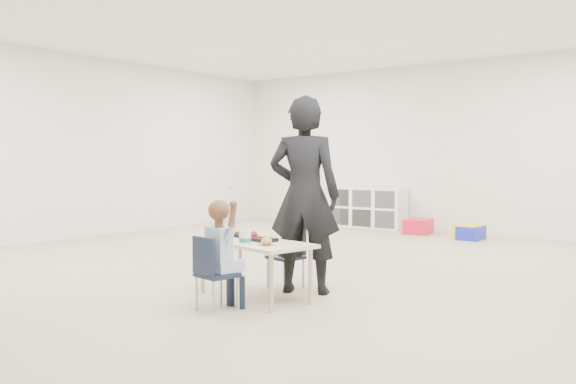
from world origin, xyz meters
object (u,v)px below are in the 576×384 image
Objects in this scene: chair_near at (217,273)px; child at (217,252)px; cubby_shelf at (367,208)px; table at (254,269)px; adult at (304,195)px.

child is (0.00, 0.00, 0.17)m from chair_near.
chair_near is 0.63× the size of child.
cubby_shelf is at bearing 120.32° from child.
child is (0.05, -0.51, 0.22)m from table.
adult is at bearing 91.63° from child.
cubby_shelf is (-2.05, 5.93, 0.05)m from chair_near.
table is 0.52m from chair_near.
child is 1.05m from adult.
chair_near reaches higher than table.
cubby_shelf reaches higher than chair_near.
chair_near is at bearing -73.01° from table.
child is at bearing 56.47° from adult.
child is 0.53× the size of adult.
table is at bearing 106.99° from child.
chair_near is 0.17m from child.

